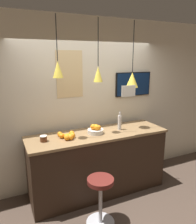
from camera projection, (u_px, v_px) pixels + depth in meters
The scene contains 14 objects.
ground_plane at pixel (119, 216), 3.16m from camera, with size 14.00×14.00×0.00m, color #47382D.
back_wall at pixel (87, 104), 3.84m from camera, with size 8.00×0.06×2.90m.
service_counter at pixel (98, 163), 3.65m from camera, with size 2.28×0.70×1.05m.
bar_stool at pixel (100, 194), 2.93m from camera, with size 0.39×0.39×0.68m.
fruit_bowl at pixel (95, 130), 3.49m from camera, with size 0.25×0.25×0.16m.
orange_pile at pixel (68, 136), 3.29m from camera, with size 0.25×0.29×0.09m.
juice_bottle at pixel (120, 122), 3.66m from camera, with size 0.06×0.06×0.31m.
spread_jar at pixel (44, 139), 3.16m from camera, with size 0.10×0.10×0.09m.
pendant_lamp_left at pixel (58, 69), 3.02m from camera, with size 0.15×0.15×0.84m.
pendant_lamp_middle at pixel (98, 74), 3.29m from camera, with size 0.14×0.14×0.93m.
pendant_lamp_right at pixel (132, 80), 3.57m from camera, with size 0.20×0.20×1.04m.
mounted_tv at pixel (133, 84), 4.09m from camera, with size 0.74×0.04×0.44m.
hanging_menu_board at pixel (129, 91), 3.28m from camera, with size 0.24×0.01×0.17m.
wall_poster at pixel (70, 74), 3.55m from camera, with size 0.44×0.01×0.76m.
Camera 1 is at (-1.41, -2.32, 2.23)m, focal length 35.00 mm.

